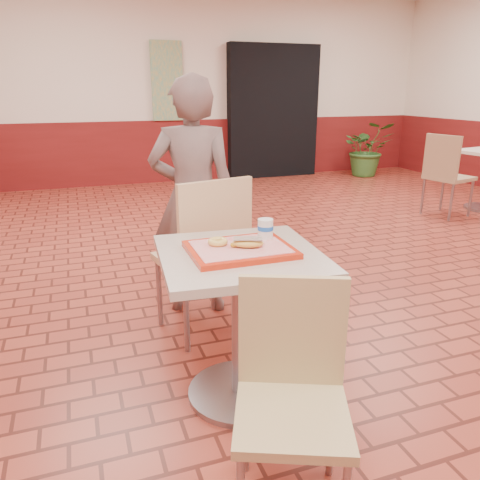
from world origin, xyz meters
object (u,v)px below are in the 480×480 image
object	(u,v)px
main_table	(240,302)
chair_main_front	(292,386)
paper_cup	(265,229)
potted_plant	(368,149)
serving_tray	(240,249)
ring_donut	(218,242)
chair_main_back	(206,250)
customer	(193,199)
chair_second_left	(446,171)
long_john_donut	(247,243)

from	to	relation	value
main_table	chair_main_front	size ratio (longest dim) A/B	0.90
paper_cup	potted_plant	xyz separation A→B (m)	(4.06, 5.12, -0.38)
serving_tray	ring_donut	world-z (taller)	ring_donut
ring_donut	potted_plant	distance (m)	6.72
chair_main_back	customer	size ratio (longest dim) A/B	0.64
chair_main_back	chair_second_left	size ratio (longest dim) A/B	1.03
ring_donut	long_john_donut	world-z (taller)	long_john_donut
ring_donut	potted_plant	xyz separation A→B (m)	(4.31, 5.14, -0.34)
potted_plant	ring_donut	bearing A→B (deg)	-129.95
chair_main_front	potted_plant	size ratio (longest dim) A/B	0.91
main_table	chair_main_front	distance (m)	0.64
chair_main_back	chair_second_left	distance (m)	3.94
customer	long_john_donut	bearing A→B (deg)	106.39
customer	ring_donut	size ratio (longest dim) A/B	16.92
main_table	chair_second_left	xyz separation A→B (m)	(3.49, 2.50, 0.03)
chair_main_front	chair_second_left	size ratio (longest dim) A/B	0.87
main_table	chair_second_left	distance (m)	4.29
chair_main_front	ring_donut	size ratio (longest dim) A/B	9.16
main_table	customer	xyz separation A→B (m)	(0.04, 1.06, 0.27)
serving_tray	potted_plant	size ratio (longest dim) A/B	0.49
ring_donut	potted_plant	world-z (taller)	potted_plant
chair_main_front	main_table	bearing A→B (deg)	110.67
chair_main_back	serving_tray	size ratio (longest dim) A/B	2.16
chair_second_left	serving_tray	bearing A→B (deg)	112.37
customer	ring_donut	xyz separation A→B (m)	(-0.13, -1.00, 0.02)
serving_tray	ring_donut	distance (m)	0.11
paper_cup	potted_plant	size ratio (longest dim) A/B	0.10
main_table	paper_cup	bearing A→B (deg)	26.24
main_table	long_john_donut	bearing A→B (deg)	-39.61
main_table	chair_main_front	bearing A→B (deg)	-92.34
main_table	serving_tray	world-z (taller)	serving_tray
customer	chair_main_front	bearing A→B (deg)	104.88
ring_donut	chair_second_left	xyz separation A→B (m)	(3.58, 2.45, -0.27)
chair_main_back	serving_tray	world-z (taller)	chair_main_back
potted_plant	chair_second_left	bearing A→B (deg)	-105.14
serving_tray	potted_plant	world-z (taller)	potted_plant
chair_main_front	customer	xyz separation A→B (m)	(0.07, 1.70, 0.31)
chair_second_left	potted_plant	world-z (taller)	chair_second_left
chair_main_front	long_john_donut	bearing A→B (deg)	108.08
long_john_donut	ring_donut	bearing A→B (deg)	145.20
long_john_donut	paper_cup	size ratio (longest dim) A/B	1.69
main_table	long_john_donut	world-z (taller)	long_john_donut
serving_tray	paper_cup	bearing A→B (deg)	26.24
main_table	customer	bearing A→B (deg)	87.78
paper_cup	main_table	bearing A→B (deg)	-153.76
ring_donut	long_john_donut	bearing A→B (deg)	-34.80
potted_plant	serving_tray	bearing A→B (deg)	-129.04
long_john_donut	chair_second_left	xyz separation A→B (m)	(3.46, 2.53, -0.27)
long_john_donut	serving_tray	bearing A→B (deg)	140.39
long_john_donut	customer	bearing A→B (deg)	89.25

